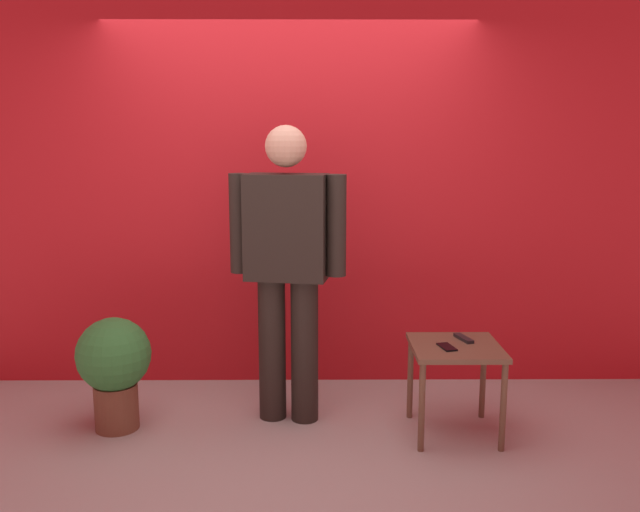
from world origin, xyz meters
TOP-DOWN VIEW (x-y plane):
  - ground_plane at (0.00, 0.00)m, footprint 12.00×12.00m
  - back_wall_red at (0.00, 1.21)m, footprint 5.69×0.12m
  - standing_person at (0.00, 0.49)m, footprint 0.72×0.32m
  - side_table at (0.99, 0.27)m, footprint 0.51×0.51m
  - cell_phone at (0.93, 0.22)m, footprint 0.10×0.16m
  - tv_remote at (1.06, 0.37)m, footprint 0.09×0.18m
  - potted_plant at (-1.03, 0.35)m, footprint 0.44×0.44m

SIDE VIEW (x-z plane):
  - ground_plane at x=0.00m, z-range 0.00..0.00m
  - potted_plant at x=-1.03m, z-range 0.06..0.75m
  - side_table at x=0.99m, z-range 0.19..0.74m
  - cell_phone at x=0.93m, z-range 0.55..0.56m
  - tv_remote at x=1.06m, z-range 0.55..0.57m
  - standing_person at x=0.00m, z-range 0.11..1.92m
  - back_wall_red at x=0.00m, z-range 0.00..3.25m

